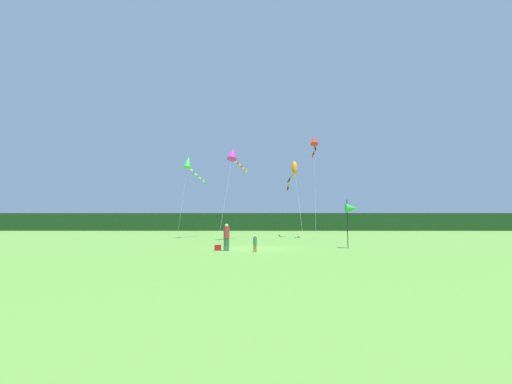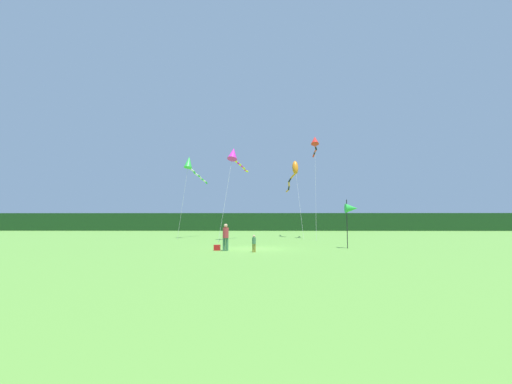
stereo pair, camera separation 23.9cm
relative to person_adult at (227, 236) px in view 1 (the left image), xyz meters
The scene contains 10 objects.
ground_plane 2.85m from the person_adult, 43.58° to the left, with size 120.00×120.00×0.00m, color #5B9338.
distant_treeline 46.88m from the person_adult, 87.64° to the left, with size 108.00×2.19×3.55m, color #193D19.
person_adult is the anchor object (origin of this frame).
person_child 2.21m from the person_adult, 27.31° to the right, with size 0.24×0.24×1.11m.
cooler_box 1.08m from the person_adult, 151.13° to the left, with size 0.43×0.36×0.38m, color red.
banner_flag_pole 9.53m from the person_adult, 13.75° to the left, with size 0.90×0.70×3.58m.
kite_orange 21.53m from the person_adult, 71.29° to the left, with size 1.16×10.89×9.51m.
kite_red 21.03m from the person_adult, 61.85° to the left, with size 1.22×7.73×11.96m.
kite_magenta 14.99m from the person_adult, 92.30° to the left, with size 2.55×7.25×9.91m.
kite_green 19.26m from the person_adult, 109.72° to the left, with size 2.04×7.75×9.64m.
Camera 1 is at (0.23, -25.08, 2.02)m, focal length 24.08 mm.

